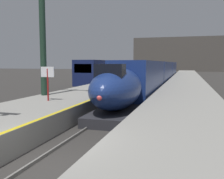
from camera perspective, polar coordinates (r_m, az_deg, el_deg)
ground_plane at (r=8.70m, az=-14.10°, el=-17.23°), size 260.00×260.00×0.00m
platform_left at (r=32.78m, az=1.85°, el=0.88°), size 4.80×110.00×1.05m
platform_right at (r=31.74m, az=16.15°, el=0.49°), size 4.80×110.00×1.05m
platform_left_safety_stripe at (r=32.24m, az=5.78°, el=1.71°), size 0.20×107.80×0.01m
rail_main_left at (r=34.87m, az=8.24°, el=0.36°), size 0.08×110.00×0.12m
rail_main_right at (r=34.69m, az=10.70°, el=0.29°), size 0.08×110.00×0.12m
rail_secondary_left at (r=36.88m, az=-4.31°, el=0.70°), size 0.08×110.00×0.12m
rail_secondary_right at (r=36.38m, az=-2.10°, el=0.64°), size 0.08×110.00×0.12m
highspeed_train_main at (r=39.71m, az=10.41°, el=3.73°), size 2.92×56.75×3.60m
regional_train_adjacent at (r=48.68m, az=1.81°, el=4.41°), size 2.85×36.60×3.80m
station_column_mid at (r=19.54m, az=-15.30°, el=14.96°), size 4.00×0.68×9.11m
passenger_near_edge at (r=20.39m, az=-1.88°, el=2.10°), size 0.41×0.46×1.69m
passenger_mid_platform at (r=24.42m, az=0.37°, el=2.73°), size 0.46×0.41×1.69m
rolling_suitcase at (r=20.95m, az=-3.31°, el=0.31°), size 0.40×0.22×0.98m
departure_info_board at (r=16.38m, az=-14.16°, el=2.80°), size 0.90×0.10×2.12m
terminus_back_wall at (r=109.00m, az=14.31°, el=7.61°), size 36.00×2.00×14.00m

